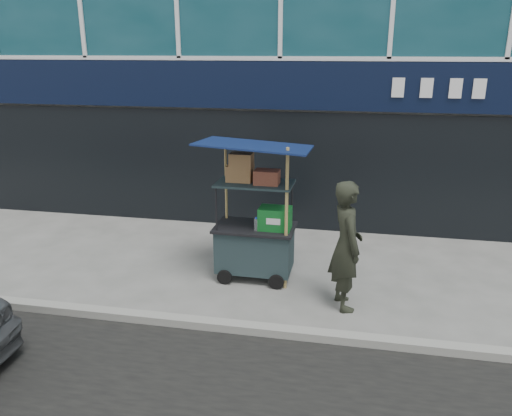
# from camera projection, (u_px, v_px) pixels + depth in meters

# --- Properties ---
(ground) EXTENTS (80.00, 80.00, 0.00)m
(ground) POSITION_uv_depth(u_px,v_px,m) (236.00, 323.00, 6.85)
(ground) COLOR #60605C
(ground) RESTS_ON ground
(curb) EXTENTS (80.00, 0.18, 0.12)m
(curb) POSITION_uv_depth(u_px,v_px,m) (232.00, 327.00, 6.64)
(curb) COLOR gray
(curb) RESTS_ON ground
(vendor_cart) EXTENTS (1.70, 1.22, 2.28)m
(vendor_cart) POSITION_uv_depth(u_px,v_px,m) (256.00, 231.00, 7.97)
(vendor_cart) COLOR #1A292D
(vendor_cart) RESTS_ON ground
(vendor_man) EXTENTS (0.65, 0.80, 1.89)m
(vendor_man) POSITION_uv_depth(u_px,v_px,m) (346.00, 246.00, 7.02)
(vendor_man) COLOR black
(vendor_man) RESTS_ON ground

